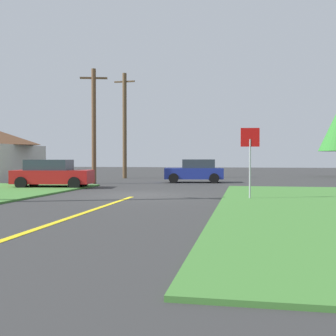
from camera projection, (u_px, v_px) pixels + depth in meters
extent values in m
plane|color=#313131|center=(138.00, 195.00, 19.43)|extent=(120.00, 120.00, 0.00)
cube|color=yellow|center=(64.00, 220.00, 11.57)|extent=(0.20, 14.00, 0.01)
cylinder|color=#9EA0A8|center=(250.00, 170.00, 17.07)|extent=(0.07, 0.07, 2.47)
cube|color=red|center=(250.00, 137.00, 17.04)|extent=(0.76, 0.13, 0.76)
cube|color=red|center=(53.00, 177.00, 24.11)|extent=(4.61, 2.57, 0.76)
cube|color=#2D3842|center=(49.00, 165.00, 24.11)|extent=(2.63, 2.06, 0.60)
cylinder|color=black|center=(83.00, 181.00, 25.03)|extent=(0.70, 0.31, 0.68)
cylinder|color=black|center=(74.00, 183.00, 23.08)|extent=(0.70, 0.31, 0.68)
cylinder|color=black|center=(34.00, 181.00, 25.16)|extent=(0.70, 0.31, 0.68)
cylinder|color=black|center=(21.00, 183.00, 23.22)|extent=(0.70, 0.31, 0.68)
cube|color=navy|center=(194.00, 173.00, 29.45)|extent=(4.25, 2.29, 0.76)
cube|color=#2D3842|center=(198.00, 164.00, 29.42)|extent=(2.42, 1.84, 0.60)
cylinder|color=black|center=(174.00, 178.00, 28.66)|extent=(0.70, 0.31, 0.68)
cylinder|color=black|center=(174.00, 177.00, 30.38)|extent=(0.70, 0.31, 0.68)
cylinder|color=black|center=(214.00, 178.00, 28.53)|extent=(0.70, 0.31, 0.68)
cylinder|color=black|center=(213.00, 177.00, 30.25)|extent=(0.70, 0.31, 0.68)
cylinder|color=brown|center=(94.00, 126.00, 27.84)|extent=(0.30, 0.30, 7.61)
cube|color=brown|center=(94.00, 78.00, 27.77)|extent=(1.77, 0.57, 0.12)
cylinder|color=brown|center=(125.00, 126.00, 35.69)|extent=(0.35, 0.35, 8.91)
cube|color=brown|center=(125.00, 82.00, 35.61)|extent=(1.80, 0.22, 0.12)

